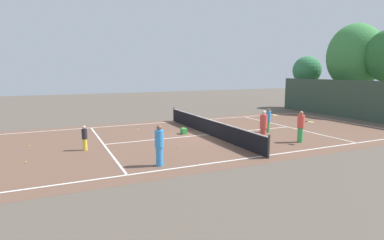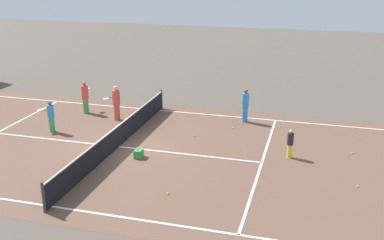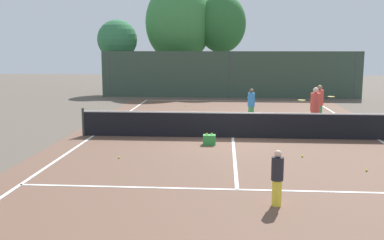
{
  "view_description": "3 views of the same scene",
  "coord_description": "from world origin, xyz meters",
  "px_view_note": "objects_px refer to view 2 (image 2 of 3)",
  "views": [
    {
      "loc": [
        16.88,
        -8.9,
        3.95
      ],
      "look_at": [
        0.8,
        -1.5,
        1.14
      ],
      "focal_mm": 28.98,
      "sensor_mm": 36.0,
      "label": 1
    },
    {
      "loc": [
        -17.49,
        -8.26,
        7.88
      ],
      "look_at": [
        0.63,
        -3.23,
        1.36
      ],
      "focal_mm": 43.1,
      "sensor_mm": 36.0,
      "label": 2
    },
    {
      "loc": [
        -0.33,
        -16.95,
        3.46
      ],
      "look_at": [
        -1.42,
        -2.26,
        1.05
      ],
      "focal_mm": 41.62,
      "sensor_mm": 36.0,
      "label": 3
    }
  ],
  "objects_px": {
    "player_4": "(290,143)",
    "tennis_ball_4": "(195,136)",
    "tennis_ball_0": "(110,150)",
    "tennis_ball_5": "(233,128)",
    "ball_crate": "(139,153)",
    "tennis_ball_3": "(80,179)",
    "player_1": "(245,105)",
    "tennis_ball_8": "(352,153)",
    "player_0": "(85,97)",
    "player_2": "(116,103)",
    "tennis_ball_6": "(358,186)",
    "tennis_ball_7": "(56,137)",
    "player_3": "(51,116)",
    "tennis_ball_2": "(168,194)"
  },
  "relations": [
    {
      "from": "tennis_ball_0",
      "to": "player_0",
      "type": "bearing_deg",
      "value": 37.96
    },
    {
      "from": "player_0",
      "to": "ball_crate",
      "type": "xyz_separation_m",
      "value": [
        -4.87,
        -5.01,
        -0.72
      ]
    },
    {
      "from": "tennis_ball_2",
      "to": "player_3",
      "type": "bearing_deg",
      "value": 58.54
    },
    {
      "from": "player_4",
      "to": "tennis_ball_5",
      "type": "bearing_deg",
      "value": 46.03
    },
    {
      "from": "ball_crate",
      "to": "tennis_ball_7",
      "type": "distance_m",
      "value": 4.76
    },
    {
      "from": "tennis_ball_3",
      "to": "tennis_ball_4",
      "type": "bearing_deg",
      "value": -28.31
    },
    {
      "from": "ball_crate",
      "to": "tennis_ball_2",
      "type": "distance_m",
      "value": 3.55
    },
    {
      "from": "player_4",
      "to": "tennis_ball_2",
      "type": "distance_m",
      "value": 5.98
    },
    {
      "from": "player_0",
      "to": "tennis_ball_3",
      "type": "xyz_separation_m",
      "value": [
        -7.42,
        -3.64,
        -0.87
      ]
    },
    {
      "from": "tennis_ball_0",
      "to": "tennis_ball_8",
      "type": "relative_size",
      "value": 1.0
    },
    {
      "from": "ball_crate",
      "to": "tennis_ball_4",
      "type": "height_order",
      "value": "ball_crate"
    },
    {
      "from": "player_1",
      "to": "player_2",
      "type": "distance_m",
      "value": 6.65
    },
    {
      "from": "player_0",
      "to": "tennis_ball_4",
      "type": "relative_size",
      "value": 26.67
    },
    {
      "from": "player_4",
      "to": "tennis_ball_4",
      "type": "relative_size",
      "value": 19.05
    },
    {
      "from": "tennis_ball_3",
      "to": "player_1",
      "type": "bearing_deg",
      "value": -30.78
    },
    {
      "from": "player_3",
      "to": "player_4",
      "type": "height_order",
      "value": "player_3"
    },
    {
      "from": "tennis_ball_8",
      "to": "player_0",
      "type": "bearing_deg",
      "value": 81.73
    },
    {
      "from": "tennis_ball_0",
      "to": "tennis_ball_5",
      "type": "xyz_separation_m",
      "value": [
        4.16,
        -4.7,
        0.0
      ]
    },
    {
      "from": "tennis_ball_3",
      "to": "tennis_ball_5",
      "type": "relative_size",
      "value": 1.0
    },
    {
      "from": "player_4",
      "to": "tennis_ball_6",
      "type": "relative_size",
      "value": 19.05
    },
    {
      "from": "player_1",
      "to": "tennis_ball_6",
      "type": "bearing_deg",
      "value": -139.62
    },
    {
      "from": "tennis_ball_4",
      "to": "player_4",
      "type": "bearing_deg",
      "value": -106.38
    },
    {
      "from": "player_0",
      "to": "tennis_ball_3",
      "type": "height_order",
      "value": "player_0"
    },
    {
      "from": "tennis_ball_3",
      "to": "tennis_ball_4",
      "type": "distance_m",
      "value": 6.33
    },
    {
      "from": "tennis_ball_0",
      "to": "tennis_ball_6",
      "type": "xyz_separation_m",
      "value": [
        -0.77,
        -10.28,
        0.0
      ]
    },
    {
      "from": "player_2",
      "to": "tennis_ball_7",
      "type": "height_order",
      "value": "player_2"
    },
    {
      "from": "tennis_ball_3",
      "to": "tennis_ball_4",
      "type": "xyz_separation_m",
      "value": [
        5.57,
        -3.0,
        0.0
      ]
    },
    {
      "from": "tennis_ball_4",
      "to": "tennis_ball_7",
      "type": "distance_m",
      "value": 6.54
    },
    {
      "from": "tennis_ball_3",
      "to": "tennis_ball_6",
      "type": "height_order",
      "value": "same"
    },
    {
      "from": "player_4",
      "to": "ball_crate",
      "type": "bearing_deg",
      "value": 105.51
    },
    {
      "from": "tennis_ball_0",
      "to": "tennis_ball_6",
      "type": "bearing_deg",
      "value": -94.27
    },
    {
      "from": "tennis_ball_4",
      "to": "tennis_ball_6",
      "type": "height_order",
      "value": "same"
    },
    {
      "from": "player_2",
      "to": "tennis_ball_6",
      "type": "xyz_separation_m",
      "value": [
        -4.63,
        -11.68,
        -0.91
      ]
    },
    {
      "from": "player_2",
      "to": "tennis_ball_8",
      "type": "relative_size",
      "value": 27.8
    },
    {
      "from": "tennis_ball_3",
      "to": "tennis_ball_4",
      "type": "height_order",
      "value": "same"
    },
    {
      "from": "player_0",
      "to": "tennis_ball_6",
      "type": "relative_size",
      "value": 26.67
    },
    {
      "from": "player_2",
      "to": "tennis_ball_0",
      "type": "relative_size",
      "value": 27.8
    },
    {
      "from": "player_2",
      "to": "player_4",
      "type": "height_order",
      "value": "player_2"
    },
    {
      "from": "tennis_ball_0",
      "to": "tennis_ball_7",
      "type": "distance_m",
      "value": 3.19
    },
    {
      "from": "tennis_ball_6",
      "to": "tennis_ball_7",
      "type": "distance_m",
      "value": 13.47
    },
    {
      "from": "ball_crate",
      "to": "tennis_ball_4",
      "type": "bearing_deg",
      "value": -28.36
    },
    {
      "from": "player_3",
      "to": "player_4",
      "type": "relative_size",
      "value": 1.24
    },
    {
      "from": "player_0",
      "to": "player_4",
      "type": "xyz_separation_m",
      "value": [
        -3.17,
        -11.14,
        -0.26
      ]
    },
    {
      "from": "player_0",
      "to": "player_1",
      "type": "distance_m",
      "value": 8.62
    },
    {
      "from": "player_4",
      "to": "tennis_ball_7",
      "type": "distance_m",
      "value": 10.79
    },
    {
      "from": "player_1",
      "to": "tennis_ball_8",
      "type": "distance_m",
      "value": 5.97
    },
    {
      "from": "tennis_ball_4",
      "to": "tennis_ball_8",
      "type": "height_order",
      "value": "same"
    },
    {
      "from": "player_1",
      "to": "ball_crate",
      "type": "relative_size",
      "value": 3.94
    },
    {
      "from": "tennis_ball_6",
      "to": "tennis_ball_2",
      "type": "bearing_deg",
      "value": 110.14
    },
    {
      "from": "player_3",
      "to": "player_0",
      "type": "bearing_deg",
      "value": -3.79
    }
  ]
}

